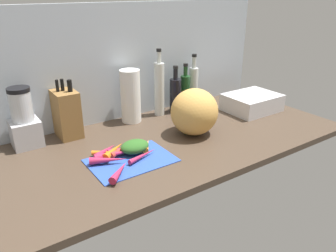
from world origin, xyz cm
name	(u,v)px	position (x,y,z in cm)	size (l,w,h in cm)	color
ground_plane	(170,141)	(0.00, 0.00, -1.50)	(170.00, 80.00, 3.00)	#47382B
wall_back	(129,62)	(0.00, 38.50, 30.00)	(170.00, 3.00, 60.00)	#ADB7C1
cutting_board	(131,160)	(-26.19, -9.50, 0.40)	(34.38, 23.73, 0.80)	#2D51B7
carrot_0	(119,171)	(-35.72, -18.02, 2.34)	(3.08, 3.08, 14.29)	#B2264C
carrot_1	(114,150)	(-30.00, -1.42, 2.55)	(3.51, 3.51, 14.57)	orange
carrot_2	(115,154)	(-31.05, -4.59, 2.50)	(3.40, 3.40, 17.39)	#B2264C
carrot_3	(143,155)	(-21.40, -11.16, 1.88)	(2.15, 2.15, 15.67)	#B2264C
carrot_4	(123,149)	(-25.83, -1.50, 1.94)	(2.27, 2.27, 13.22)	#B2264C
carrot_5	(111,152)	(-31.28, -1.29, 1.89)	(2.17, 2.17, 16.29)	orange
carrot_6	(147,145)	(-15.43, -4.39, 2.24)	(2.88, 2.88, 10.55)	orange
carrot_7	(121,150)	(-27.04, -2.21, 2.27)	(2.94, 2.94, 13.20)	red
carrot_8	(108,160)	(-35.37, -7.48, 2.37)	(3.14, 3.14, 15.02)	#B2264C
carrot_9	(106,151)	(-32.73, 0.79, 2.31)	(3.02, 3.02, 12.78)	#B2264C
carrot_greens_pile	(135,146)	(-21.71, -4.83, 3.48)	(12.66, 9.74, 5.36)	#2D6023
winter_squash	(194,112)	(12.63, -2.28, 11.35)	(23.28, 22.23, 22.70)	gold
knife_block	(67,114)	(-38.92, 29.66, 11.44)	(10.21, 14.20, 27.93)	olive
blender_appliance	(24,121)	(-58.05, 29.97, 11.70)	(12.51, 12.51, 27.24)	#B2B2B7
paper_towel_roll	(131,96)	(-4.77, 29.50, 13.94)	(10.39, 10.39, 27.88)	white
bottle_0	(159,88)	(13.15, 29.52, 15.43)	(5.66, 5.66, 36.86)	silver
bottle_1	(175,94)	(22.87, 27.87, 10.44)	(6.48, 6.48, 26.82)	black
bottle_2	(185,91)	(30.55, 28.88, 10.74)	(5.70, 5.70, 27.02)	#19421E
bottle_3	(193,85)	(38.22, 30.92, 12.64)	(5.42, 5.42, 31.15)	silver
dish_rack	(252,102)	(61.03, 4.89, 4.81)	(29.61, 23.43, 9.62)	silver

